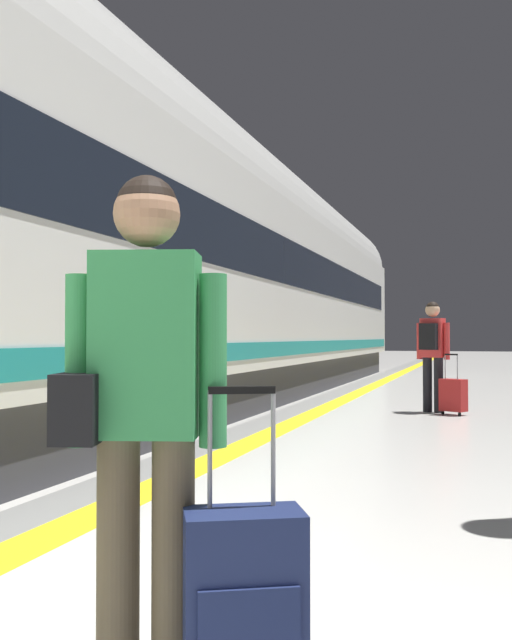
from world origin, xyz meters
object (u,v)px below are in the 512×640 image
(rolling_suitcase_foreground, at_px, (244,604))
(suitcase_near, at_px, (453,395))
(traveller_foreground, at_px, (141,393))
(passenger_near, at_px, (432,347))
(high_speed_train, at_px, (122,241))

(rolling_suitcase_foreground, height_order, suitcase_near, rolling_suitcase_foreground)
(traveller_foreground, xyz_separation_m, passenger_near, (0.37, 9.31, 0.04))
(passenger_near, relative_size, suitcase_near, 1.87)
(high_speed_train, height_order, traveller_foreground, high_speed_train)
(traveller_foreground, height_order, passenger_near, passenger_near)
(high_speed_train, relative_size, rolling_suitcase_foreground, 32.73)
(high_speed_train, relative_size, suitcase_near, 36.02)
(high_speed_train, xyz_separation_m, passenger_near, (3.89, 3.00, -1.46))
(high_speed_train, bearing_deg, rolling_suitcase_foreground, -58.36)
(high_speed_train, relative_size, traveller_foreground, 19.45)
(high_speed_train, distance_m, passenger_near, 5.13)
(traveller_foreground, distance_m, rolling_suitcase_foreground, 0.75)
(high_speed_train, distance_m, rolling_suitcase_foreground, 7.72)
(high_speed_train, distance_m, suitcase_near, 5.48)
(rolling_suitcase_foreground, height_order, passenger_near, passenger_near)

